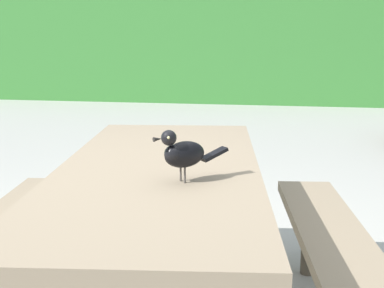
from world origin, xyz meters
The scene contains 3 objects.
hedge_wall centered at (0.00, 8.34, 0.96)m, with size 28.00×2.01×1.91m, color #387A33.
picnic_table_foreground centered at (0.16, 0.01, 0.56)m, with size 1.87×1.90×0.74m.
bird_grackle centered at (0.29, -0.20, 0.84)m, with size 0.23×0.21×0.18m.
Camera 1 is at (0.60, -1.87, 1.23)m, focal length 48.65 mm.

